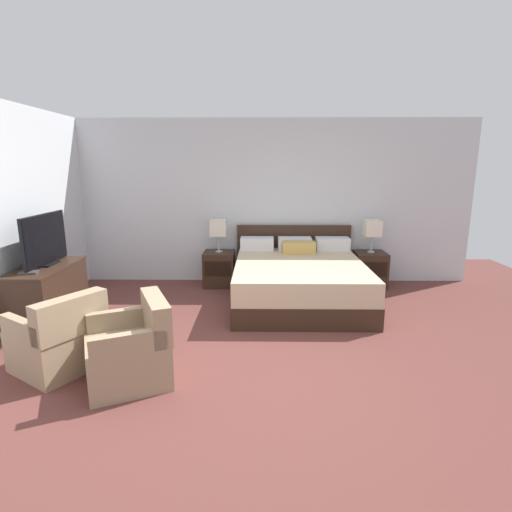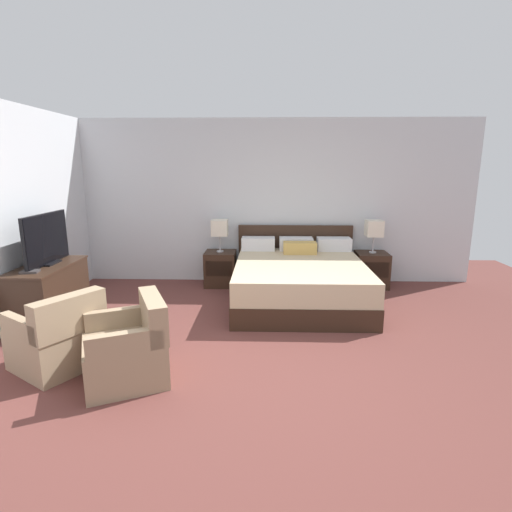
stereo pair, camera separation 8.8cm
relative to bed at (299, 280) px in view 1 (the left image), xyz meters
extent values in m
plane|color=brown|center=(-0.59, -2.17, -0.32)|extent=(9.66, 9.66, 0.00)
cube|color=silver|center=(-0.59, 1.08, 1.00)|extent=(6.95, 0.06, 2.64)
cube|color=silver|center=(-3.49, -0.86, 1.00)|extent=(0.06, 5.02, 2.64)
cube|color=#332116|center=(0.00, -0.08, -0.18)|extent=(1.79, 2.08, 0.28)
cube|color=#C6B28E|center=(0.00, -0.08, 0.12)|extent=(1.77, 2.06, 0.30)
cube|color=#332116|center=(0.00, 0.99, 0.16)|extent=(1.86, 0.05, 0.95)
cube|color=silver|center=(-0.60, 0.79, 0.37)|extent=(0.53, 0.28, 0.20)
cube|color=silver|center=(0.00, 0.79, 0.37)|extent=(0.53, 0.28, 0.20)
cube|color=silver|center=(0.60, 0.79, 0.37)|extent=(0.53, 0.28, 0.20)
cube|color=tan|center=(0.04, 0.52, 0.36)|extent=(0.50, 0.22, 0.18)
cube|color=#332116|center=(-1.21, 0.76, -0.04)|extent=(0.49, 0.47, 0.55)
cube|color=black|center=(-1.21, 0.53, 0.02)|extent=(0.41, 0.01, 0.24)
cube|color=#332116|center=(1.21, 0.76, -0.04)|extent=(0.49, 0.47, 0.55)
cube|color=black|center=(1.21, 0.53, 0.02)|extent=(0.41, 0.01, 0.24)
cylinder|color=#B7B7BC|center=(-1.21, 0.76, 0.25)|extent=(0.11, 0.11, 0.02)
cylinder|color=#B7B7BC|center=(-1.21, 0.76, 0.38)|extent=(0.02, 0.02, 0.25)
cube|color=beige|center=(-1.21, 0.76, 0.63)|extent=(0.25, 0.25, 0.25)
cylinder|color=#B7B7BC|center=(1.21, 0.76, 0.25)|extent=(0.11, 0.11, 0.02)
cylinder|color=#B7B7BC|center=(1.21, 0.76, 0.38)|extent=(0.02, 0.02, 0.25)
cube|color=beige|center=(1.21, 0.76, 0.63)|extent=(0.25, 0.25, 0.25)
cube|color=#332116|center=(-3.18, -0.81, 0.04)|extent=(0.52, 1.12, 0.71)
cube|color=#382419|center=(-3.18, -0.81, 0.38)|extent=(0.53, 1.15, 0.02)
cube|color=black|center=(-3.18, -0.73, 0.40)|extent=(0.18, 0.30, 0.02)
cube|color=black|center=(-3.18, -0.73, 0.71)|extent=(0.04, 0.95, 0.62)
cube|color=black|center=(-3.16, -0.73, 0.71)|extent=(0.01, 0.93, 0.60)
cube|color=#383333|center=(-3.17, -1.15, 0.40)|extent=(0.21, 0.18, 0.03)
cube|color=#9E8466|center=(-2.48, -1.97, -0.12)|extent=(0.94, 0.94, 0.40)
cube|color=#9E8466|center=(-2.25, -2.12, 0.26)|extent=(0.50, 0.66, 0.36)
cube|color=#9E8466|center=(-2.64, -2.22, 0.17)|extent=(0.58, 0.41, 0.18)
cube|color=#9E8466|center=(-2.32, -1.73, 0.17)|extent=(0.58, 0.41, 0.18)
cube|color=#9E8466|center=(-1.73, -2.22, -0.12)|extent=(0.90, 0.90, 0.40)
cube|color=#9E8466|center=(-1.49, -2.11, 0.26)|extent=(0.43, 0.69, 0.36)
cube|color=#9E8466|center=(-1.61, -2.49, 0.17)|extent=(0.61, 0.34, 0.18)
cube|color=#9E8466|center=(-1.85, -1.95, 0.17)|extent=(0.61, 0.34, 0.18)
camera|label=1|loc=(-0.54, -5.48, 1.59)|focal=28.00mm
camera|label=2|loc=(-0.45, -5.48, 1.59)|focal=28.00mm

